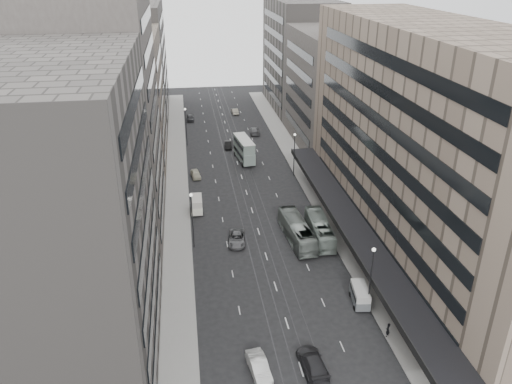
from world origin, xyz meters
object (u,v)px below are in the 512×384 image
double_decker (244,149)px  vw_microbus (360,295)px  sedan_2 (237,238)px  bus_near (320,229)px  panel_van (197,204)px  sedan_1 (259,367)px  pedestrian (388,330)px  bus_far (297,231)px

double_decker → vw_microbus: 48.36m
double_decker → sedan_2: double_decker is taller
bus_near → sedan_2: bearing=0.9°
vw_microbus → panel_van: (-18.07, 26.44, 0.19)m
double_decker → sedan_2: size_ratio=1.72×
bus_near → double_decker: 32.99m
panel_van → vw_microbus: bearing=-54.9°
sedan_1 → sedan_2: bearing=80.5°
double_decker → pedestrian: 54.52m
sedan_2 → pedestrian: size_ratio=3.08×
bus_far → vw_microbus: (4.16, -15.34, -0.39)m
bus_near → sedan_1: 27.71m
vw_microbus → sedan_1: vw_microbus is taller
double_decker → panel_van: bearing=-123.5°
bus_far → sedan_1: bus_far is taller
vw_microbus → sedan_1: bearing=-138.4°
bus_far → double_decker: double_decker is taller
sedan_1 → pedestrian: (14.42, 3.05, 0.21)m
bus_far → double_decker: bearing=-88.0°
vw_microbus → sedan_2: 20.41m
bus_near → double_decker: (-6.96, 32.23, 1.04)m
pedestrian → panel_van: bearing=-101.7°
bus_near → vw_microbus: bus_near is taller
sedan_2 → pedestrian: pedestrian is taller
double_decker → pedestrian: bearing=-88.3°
double_decker → panel_van: double_decker is taller
vw_microbus → pedestrian: bearing=-73.2°
bus_far → vw_microbus: bearing=100.9°
panel_van → bus_far: bearing=-37.8°
bus_far → vw_microbus: bus_far is taller
bus_near → panel_van: 20.49m
sedan_2 → pedestrian: bearing=-50.4°
vw_microbus → pedestrian: vw_microbus is taller
double_decker → bus_near: bearing=-85.3°
vw_microbus → sedan_2: bearing=136.1°
bus_far → sedan_1: (-9.26, -24.46, -0.82)m
panel_van → pedestrian: size_ratio=2.43×
bus_near → pedestrian: bus_near is taller
sedan_1 → double_decker: bearing=76.3°
sedan_1 → sedan_2: (0.66, 25.05, -0.06)m
sedan_1 → vw_microbus: bearing=26.2°
sedan_1 → sedan_2: size_ratio=0.91×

